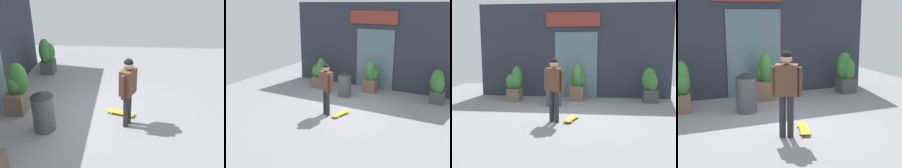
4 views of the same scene
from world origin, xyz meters
The scene contains 8 objects.
ground_plane centered at (0.00, 0.00, 0.00)m, with size 12.00×12.00×0.00m, color gray.
building_facade centered at (0.00, 2.94, 1.82)m, with size 7.54×0.31×3.65m.
skateboarder centered at (-0.28, -0.77, 1.09)m, with size 0.57×0.42×1.76m.
skateboard centered at (0.19, -0.59, 0.06)m, with size 0.40×0.76×0.08m.
planter_box_left centered at (-2.13, 1.86, 0.66)m, with size 0.56×0.63×1.30m.
planter_box_right centered at (0.19, 2.14, 0.70)m, with size 0.61×0.61×1.40m.
planter_box_mid centered at (2.83, 2.09, 0.66)m, with size 0.55×0.52×1.26m.
trash_bin centered at (-0.59, 1.22, 0.51)m, with size 0.53×0.53×1.02m.
Camera 4 is at (-2.57, -6.68, 2.49)m, focal length 53.17 mm.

